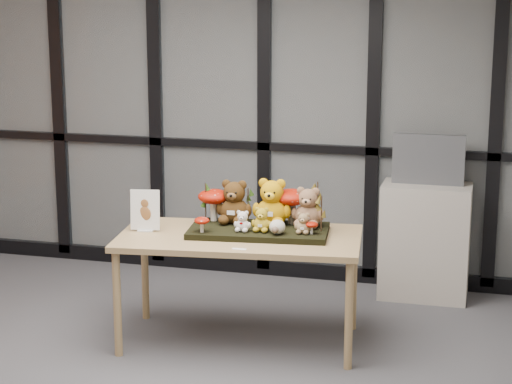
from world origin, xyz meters
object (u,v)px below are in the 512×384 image
(bear_tan_back, at_px, (308,205))
(mushroom_front_right, at_px, (312,227))
(display_table, at_px, (240,245))
(bear_white_bow, at_px, (243,220))
(mushroom_back_right, at_px, (292,205))
(sign_holder, at_px, (145,212))
(diorama_tray, at_px, (259,231))
(bear_pooh_yellow, at_px, (272,199))
(plush_cream_hedgehog, at_px, (277,226))
(bear_brown_medium, at_px, (234,199))
(bear_small_yellow, at_px, (262,218))
(mushroom_back_left, at_px, (214,203))
(bear_beige_small, at_px, (303,222))
(mushroom_front_left, at_px, (202,224))
(monitor, at_px, (429,159))
(cabinet, at_px, (425,241))

(bear_tan_back, xyz_separation_m, mushroom_front_right, (0.06, -0.18, -0.10))
(display_table, height_order, bear_white_bow, bear_white_bow)
(mushroom_back_right, distance_m, sign_holder, 0.96)
(diorama_tray, bearing_deg, bear_pooh_yellow, 52.19)
(bear_white_bow, relative_size, plush_cream_hedgehog, 1.46)
(bear_brown_medium, relative_size, bear_white_bow, 2.13)
(bear_small_yellow, bearing_deg, mushroom_back_left, 147.31)
(bear_beige_small, bearing_deg, mushroom_back_left, 158.96)
(bear_brown_medium, relative_size, bear_tan_back, 1.11)
(diorama_tray, relative_size, mushroom_front_left, 8.25)
(mushroom_back_left, bearing_deg, plush_cream_hedgehog, -24.58)
(plush_cream_hedgehog, distance_m, monitor, 1.53)
(mushroom_front_left, bearing_deg, monitor, 46.05)
(mushroom_front_left, bearing_deg, bear_white_bow, 20.08)
(bear_small_yellow, xyz_separation_m, mushroom_front_left, (-0.36, -0.12, -0.03))
(diorama_tray, xyz_separation_m, bear_beige_small, (0.30, -0.05, 0.09))
(sign_holder, bearing_deg, diorama_tray, 0.48)
(bear_brown_medium, bearing_deg, display_table, -70.29)
(mushroom_back_right, height_order, mushroom_front_left, mushroom_back_right)
(bear_brown_medium, xyz_separation_m, mushroom_back_left, (-0.15, 0.02, -0.04))
(bear_tan_back, xyz_separation_m, bear_beige_small, (0.01, -0.17, -0.07))
(display_table, height_order, mushroom_back_right, mushroom_back_right)
(mushroom_front_right, bearing_deg, bear_pooh_yellow, 151.48)
(display_table, bearing_deg, monitor, 41.87)
(plush_cream_hedgehog, bearing_deg, display_table, 164.85)
(bear_beige_small, bearing_deg, sign_holder, 177.43)
(bear_pooh_yellow, relative_size, bear_beige_small, 2.28)
(display_table, bearing_deg, mushroom_front_left, -157.62)
(bear_pooh_yellow, relative_size, mushroom_back_left, 1.46)
(monitor, bearing_deg, plush_cream_hedgehog, -123.13)
(diorama_tray, distance_m, plush_cream_hedgehog, 0.20)
(bear_pooh_yellow, bearing_deg, bear_brown_medium, 176.83)
(bear_tan_back, distance_m, bear_white_bow, 0.44)
(plush_cream_hedgehog, distance_m, mushroom_back_left, 0.54)
(bear_pooh_yellow, bearing_deg, bear_small_yellow, -104.46)
(plush_cream_hedgehog, bearing_deg, bear_tan_back, 50.88)
(diorama_tray, height_order, bear_tan_back, bear_tan_back)
(bear_brown_medium, height_order, bear_small_yellow, bear_brown_medium)
(bear_pooh_yellow, xyz_separation_m, bear_beige_small, (0.24, -0.16, -0.09))
(sign_holder, bearing_deg, bear_brown_medium, 12.30)
(bear_tan_back, distance_m, cabinet, 1.31)
(bear_brown_medium, height_order, mushroom_back_right, bear_brown_medium)
(mushroom_front_left, relative_size, monitor, 0.21)
(monitor, bearing_deg, bear_beige_small, -119.06)
(mushroom_front_left, bearing_deg, mushroom_back_left, 92.85)
(sign_holder, bearing_deg, bear_pooh_yellow, 6.88)
(bear_small_yellow, height_order, mushroom_front_right, bear_small_yellow)
(bear_small_yellow, xyz_separation_m, plush_cream_hedgehog, (0.11, -0.04, -0.04))
(bear_tan_back, height_order, monitor, monitor)
(mushroom_front_left, distance_m, cabinet, 1.90)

